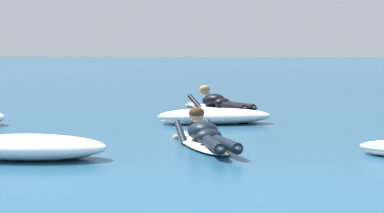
% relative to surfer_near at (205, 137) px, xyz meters
% --- Properties ---
extents(ground_plane, '(120.00, 120.00, 0.00)m').
position_rel_surfer_near_xyz_m(ground_plane, '(0.30, 7.09, -0.14)').
color(ground_plane, navy).
extents(surfer_near, '(1.09, 2.46, 0.54)m').
position_rel_surfer_near_xyz_m(surfer_near, '(0.00, 0.00, 0.00)').
color(surfer_near, white).
rests_on(surfer_near, ground).
extents(surfer_far, '(1.68, 2.42, 0.55)m').
position_rel_surfer_near_xyz_m(surfer_far, '(-0.00, 5.34, -0.00)').
color(surfer_far, silver).
rests_on(surfer_far, ground).
extents(whitewater_front, '(1.91, 0.84, 0.30)m').
position_rel_surfer_near_xyz_m(whitewater_front, '(-2.05, -1.16, 0.00)').
color(whitewater_front, white).
rests_on(whitewater_front, ground).
extents(whitewater_mid_left, '(2.02, 1.01, 0.27)m').
position_rel_surfer_near_xyz_m(whitewater_mid_left, '(0.03, 2.79, -0.01)').
color(whitewater_mid_left, white).
rests_on(whitewater_mid_left, ground).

